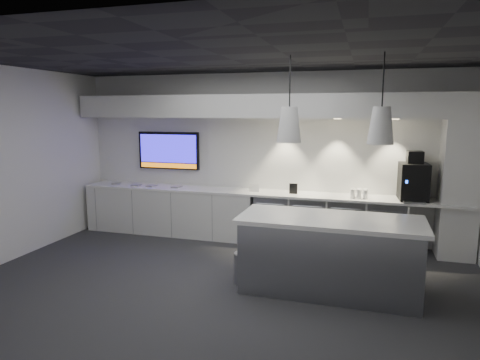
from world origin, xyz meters
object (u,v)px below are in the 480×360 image
(wall_tv, at_px, (169,151))
(island, at_px, (329,254))
(coffee_machine, at_px, (413,180))
(bin, at_px, (245,268))

(wall_tv, distance_m, island, 4.07)
(wall_tv, height_order, coffee_machine, wall_tv)
(wall_tv, distance_m, bin, 3.36)
(bin, bearing_deg, island, 1.34)
(bin, height_order, coffee_machine, coffee_machine)
(island, height_order, bin, island)
(bin, bearing_deg, wall_tv, 134.56)
(wall_tv, height_order, bin, wall_tv)
(bin, bearing_deg, coffee_machine, 40.54)
(wall_tv, bearing_deg, island, -33.40)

